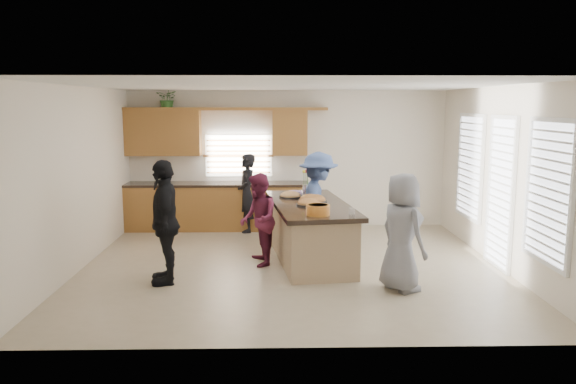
{
  "coord_description": "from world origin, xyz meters",
  "views": [
    {
      "loc": [
        -0.24,
        -8.54,
        2.53
      ],
      "look_at": [
        -0.04,
        0.21,
        1.15
      ],
      "focal_mm": 35.0,
      "sensor_mm": 36.0,
      "label": 1
    }
  ],
  "objects_px": {
    "woman_left_mid": "(258,220)",
    "woman_left_back": "(247,193)",
    "salad_bowl": "(318,209)",
    "woman_right_back": "(318,203)",
    "woman_right_front": "(402,232)",
    "island": "(310,233)",
    "woman_left_front": "(165,222)"
  },
  "relations": [
    {
      "from": "island",
      "to": "salad_bowl",
      "type": "xyz_separation_m",
      "value": [
        0.05,
        -1.02,
        0.58
      ]
    },
    {
      "from": "island",
      "to": "woman_left_back",
      "type": "xyz_separation_m",
      "value": [
        -1.13,
        2.09,
        0.33
      ]
    },
    {
      "from": "woman_left_front",
      "to": "woman_right_front",
      "type": "bearing_deg",
      "value": 73.04
    },
    {
      "from": "woman_right_back",
      "to": "woman_right_front",
      "type": "bearing_deg",
      "value": -151.96
    },
    {
      "from": "island",
      "to": "salad_bowl",
      "type": "bearing_deg",
      "value": -94.44
    },
    {
      "from": "salad_bowl",
      "to": "woman_right_front",
      "type": "bearing_deg",
      "value": -24.85
    },
    {
      "from": "woman_left_mid",
      "to": "woman_left_front",
      "type": "xyz_separation_m",
      "value": [
        -1.29,
        -0.85,
        0.15
      ]
    },
    {
      "from": "woman_right_front",
      "to": "island",
      "type": "bearing_deg",
      "value": 10.2
    },
    {
      "from": "island",
      "to": "woman_right_back",
      "type": "xyz_separation_m",
      "value": [
        0.16,
        0.39,
        0.42
      ]
    },
    {
      "from": "woman_left_mid",
      "to": "woman_right_back",
      "type": "bearing_deg",
      "value": 115.16
    },
    {
      "from": "woman_left_mid",
      "to": "woman_right_back",
      "type": "height_order",
      "value": "woman_right_back"
    },
    {
      "from": "woman_left_front",
      "to": "woman_left_mid",
      "type": "bearing_deg",
      "value": 113.68
    },
    {
      "from": "woman_left_back",
      "to": "woman_left_mid",
      "type": "xyz_separation_m",
      "value": [
        0.3,
        -2.35,
        -0.05
      ]
    },
    {
      "from": "woman_left_back",
      "to": "salad_bowl",
      "type": "bearing_deg",
      "value": 14.48
    },
    {
      "from": "salad_bowl",
      "to": "woman_right_back",
      "type": "relative_size",
      "value": 0.2
    },
    {
      "from": "island",
      "to": "woman_left_front",
      "type": "relative_size",
      "value": 1.6
    },
    {
      "from": "woman_right_front",
      "to": "salad_bowl",
      "type": "bearing_deg",
      "value": 38.34
    },
    {
      "from": "island",
      "to": "woman_right_back",
      "type": "height_order",
      "value": "woman_right_back"
    },
    {
      "from": "woman_left_mid",
      "to": "island",
      "type": "bearing_deg",
      "value": 99.29
    },
    {
      "from": "woman_left_front",
      "to": "woman_right_front",
      "type": "relative_size",
      "value": 1.09
    },
    {
      "from": "island",
      "to": "woman_left_front",
      "type": "bearing_deg",
      "value": -159.47
    },
    {
      "from": "island",
      "to": "woman_left_back",
      "type": "relative_size",
      "value": 1.81
    },
    {
      "from": "woman_right_back",
      "to": "woman_right_front",
      "type": "relative_size",
      "value": 1.08
    },
    {
      "from": "salad_bowl",
      "to": "woman_left_front",
      "type": "relative_size",
      "value": 0.19
    },
    {
      "from": "salad_bowl",
      "to": "woman_left_front",
      "type": "bearing_deg",
      "value": -177.4
    },
    {
      "from": "salad_bowl",
      "to": "woman_left_back",
      "type": "distance_m",
      "value": 3.33
    },
    {
      "from": "island",
      "to": "woman_left_back",
      "type": "height_order",
      "value": "woman_left_back"
    },
    {
      "from": "salad_bowl",
      "to": "woman_left_mid",
      "type": "distance_m",
      "value": 1.2
    },
    {
      "from": "salad_bowl",
      "to": "woman_right_back",
      "type": "xyz_separation_m",
      "value": [
        0.11,
        1.41,
        -0.17
      ]
    },
    {
      "from": "woman_left_back",
      "to": "woman_right_front",
      "type": "height_order",
      "value": "woman_right_front"
    },
    {
      "from": "woman_left_mid",
      "to": "woman_left_back",
      "type": "bearing_deg",
      "value": 179.16
    },
    {
      "from": "woman_left_front",
      "to": "island",
      "type": "bearing_deg",
      "value": 107.91
    }
  ]
}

